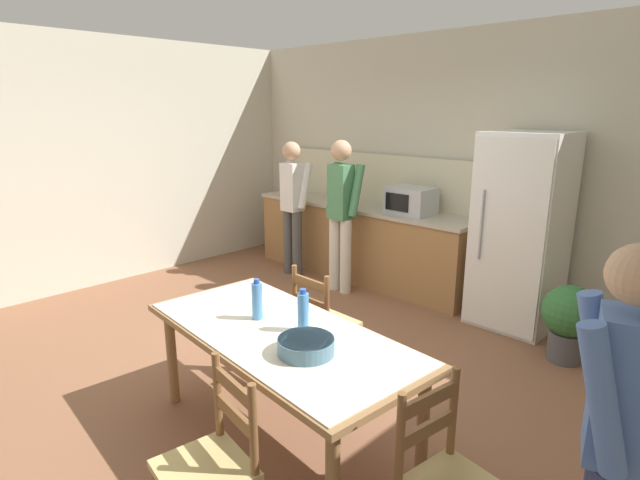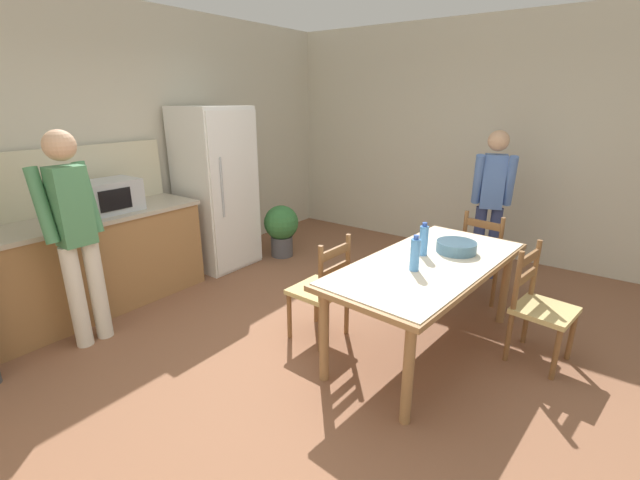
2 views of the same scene
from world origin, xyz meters
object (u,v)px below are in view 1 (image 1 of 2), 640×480
Objects in this scene: bottle_off_centre at (303,311)px; person_at_counter at (341,208)px; microwave at (411,201)px; serving_bowl at (306,345)px; refrigerator at (520,232)px; bottle_near_centre at (257,300)px; chair_side_far_left at (323,323)px; chair_side_near_right at (212,465)px; dining_table at (280,342)px; potted_plant at (569,318)px; person_at_sink at (293,202)px; person_by_table at (610,431)px.

person_at_counter is at bearing 127.08° from bottle_off_centre.
microwave is 3.19m from serving_bowl.
refrigerator reaches higher than bottle_near_centre.
bottle_off_centre is 0.30× the size of chair_side_far_left.
bottle_near_centre reaches higher than chair_side_near_right.
bottle_off_centre is at bearing 44.22° from dining_table.
refrigerator reaches higher than chair_side_near_right.
microwave is 1.56× the size of serving_bowl.
person_at_counter is (-1.19, 1.53, 0.54)m from chair_side_far_left.
refrigerator is at bearing 146.58° from potted_plant.
person_at_sink is at bearing -35.37° from chair_side_far_left.
person_by_table is (1.42, 0.82, 0.48)m from chair_side_near_right.
person_by_table is (1.80, 0.05, 0.25)m from dining_table.
person_by_table is (2.03, 0.03, 0.04)m from bottle_near_centre.
person_at_counter reaches higher than chair_side_far_left.
person_by_table is at bearing -123.79° from person_at_counter.
refrigerator is 1.14× the size of person_by_table.
serving_bowl is at bearing -15.82° from dining_table.
bottle_near_centre is (0.73, -2.79, -0.19)m from microwave.
potted_plant is (1.31, 1.60, -0.06)m from chair_side_far_left.
dining_table is 6.17× the size of serving_bowl.
bottle_near_centre is at bearing 136.44° from chair_side_near_right.
dining_table is at bearing -70.92° from microwave.
bottle_off_centre reaches higher than serving_bowl.
person_at_counter reaches higher than dining_table.
chair_side_near_right is 3.18m from potted_plant.
bottle_off_centre is (-0.19, -2.69, -0.05)m from refrigerator.
person_by_table is at bearing -118.41° from person_at_sink.
potted_plant is (0.65, -0.43, -0.55)m from refrigerator.
chair_side_near_right is 1.69m from chair_side_far_left.
chair_side_near_right is 0.55× the size of person_by_table.
dining_table is 2.96× the size of potted_plant.
person_at_counter is at bearing 120.04° from bottle_near_centre.
serving_bowl is at bearing -141.76° from person_at_counter.
refrigerator is at bearing 99.78° from chair_side_near_right.
person_by_table is at bearing 0.94° from bottle_near_centre.
chair_side_near_right is at bearing -138.16° from person_at_sink.
bottle_near_centre is 2.03m from person_by_table.
person_at_counter is 1.06× the size of person_by_table.
person_by_table is 2.46× the size of potted_plant.
chair_side_far_left is at bearing 129.05° from serving_bowl.
serving_bowl is 1.16m from chair_side_far_left.
potted_plant is (2.50, 0.07, -0.60)m from person_at_counter.
microwave is 0.75× the size of potted_plant.
person_at_sink is at bearing -169.84° from refrigerator.
microwave is 2.89m from bottle_near_centre.
person_at_sink is 2.53× the size of potted_plant.
dining_table is at bearing -4.69° from bottle_near_centre.
person_at_sink is (-1.41, -0.50, -0.13)m from microwave.
person_by_table reaches higher than chair_side_far_left.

